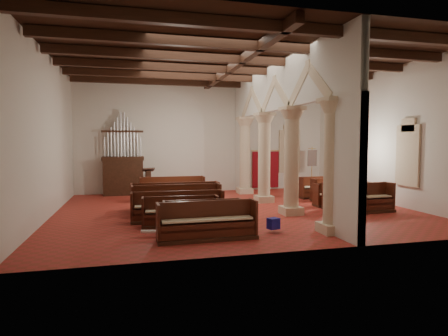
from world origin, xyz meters
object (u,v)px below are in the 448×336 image
lectern (148,183)px  nave_pew_0 (207,227)px  pipe_organ (123,169)px  aisle_pew_0 (365,203)px  processional_banner (312,177)px

lectern → nave_pew_0: (1.22, -9.61, -0.23)m
pipe_organ → aisle_pew_0: pipe_organ is taller
aisle_pew_0 → processional_banner: bearing=79.8°
processional_banner → nave_pew_0: bearing=-136.2°
lectern → nave_pew_0: 9.69m
pipe_organ → processional_banner: pipe_organ is taller
aisle_pew_0 → nave_pew_0: bearing=-162.4°
lectern → aisle_pew_0: bearing=-51.2°
pipe_organ → lectern: pipe_organ is taller
pipe_organ → processional_banner: bearing=-7.2°
processional_banner → aisle_pew_0: (-0.78, -6.03, -0.43)m
pipe_organ → processional_banner: size_ratio=1.76×
lectern → aisle_pew_0: size_ratio=0.61×
lectern → aisle_pew_0: (8.04, -7.07, -0.20)m
processional_banner → aisle_pew_0: 6.10m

